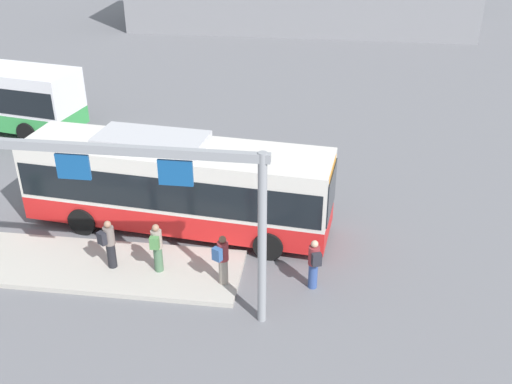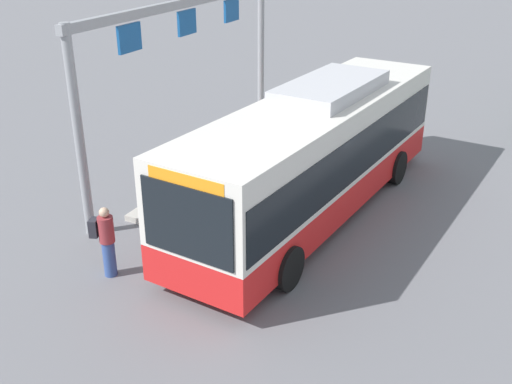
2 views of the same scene
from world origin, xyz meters
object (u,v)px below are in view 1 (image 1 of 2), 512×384
(person_waiting_mid, at_px, (157,247))
(bus_main, at_px, (177,182))
(person_boarding, at_px, (314,263))
(person_waiting_near, at_px, (222,259))
(person_waiting_far, at_px, (109,243))

(person_waiting_mid, bearing_deg, bus_main, -1.31)
(person_boarding, relative_size, person_waiting_near, 1.00)
(person_waiting_far, bearing_deg, bus_main, 6.46)
(bus_main, bearing_deg, person_waiting_far, -110.71)
(bus_main, xyz_separation_m, person_waiting_mid, (0.08, -2.92, -0.76))
(person_waiting_near, height_order, person_waiting_far, same)
(person_waiting_near, relative_size, person_waiting_mid, 1.00)
(bus_main, relative_size, person_waiting_near, 6.49)
(person_waiting_far, bearing_deg, person_waiting_near, -62.89)
(bus_main, distance_m, person_waiting_far, 3.35)
(person_waiting_mid, relative_size, person_waiting_far, 1.00)
(bus_main, distance_m, person_boarding, 5.78)
(person_waiting_mid, bearing_deg, person_boarding, -92.91)
(bus_main, distance_m, person_waiting_mid, 3.02)
(person_waiting_near, relative_size, person_waiting_far, 1.00)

